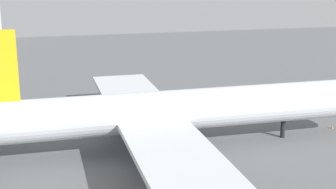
# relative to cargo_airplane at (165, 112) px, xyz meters

# --- Properties ---
(ground_plane) EXTENTS (243.30, 243.30, 0.00)m
(ground_plane) POSITION_rel_cargo_airplane_xyz_m (0.39, 0.00, -5.41)
(ground_plane) COLOR slate
(cargo_airplane) EXTENTS (60.82, 53.14, 17.41)m
(cargo_airplane) POSITION_rel_cargo_airplane_xyz_m (0.00, 0.00, 0.00)
(cargo_airplane) COLOR silver
(cargo_airplane) RESTS_ON ground_plane
(safety_cone_nose) EXTENTS (0.40, 0.40, 0.57)m
(safety_cone_nose) POSITION_rel_cargo_airplane_xyz_m (27.76, 1.69, -5.12)
(safety_cone_nose) COLOR orange
(safety_cone_nose) RESTS_ON ground_plane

